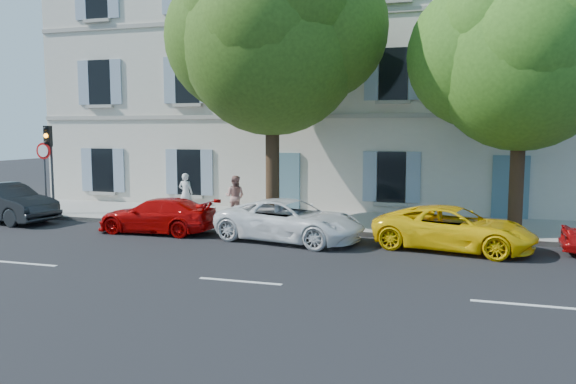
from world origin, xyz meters
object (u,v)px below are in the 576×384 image
(tree_right, at_px, (522,63))
(car_red_coupe, at_px, (158,215))
(car_yellow_supercar, at_px, (454,228))
(pedestrian_b, at_px, (235,197))
(tree_left, at_px, (272,45))
(car_dark_sedan, at_px, (4,203))
(traffic_light, at_px, (49,150))
(pedestrian_a, at_px, (186,193))
(car_white_coupe, at_px, (290,220))
(road_sign, at_px, (44,163))

(tree_right, bearing_deg, car_red_coupe, -169.60)
(car_yellow_supercar, bearing_deg, pedestrian_b, 80.98)
(tree_left, bearing_deg, car_red_coupe, -148.39)
(car_yellow_supercar, height_order, tree_right, tree_right)
(car_dark_sedan, relative_size, pedestrian_b, 2.77)
(car_dark_sedan, relative_size, traffic_light, 1.28)
(traffic_light, distance_m, pedestrian_a, 5.56)
(car_dark_sedan, height_order, tree_left, tree_left)
(car_dark_sedan, bearing_deg, traffic_light, -20.46)
(car_dark_sedan, bearing_deg, car_red_coupe, -82.54)
(car_dark_sedan, bearing_deg, car_white_coupe, -81.79)
(tree_left, bearing_deg, car_yellow_supercar, -18.39)
(car_yellow_supercar, bearing_deg, car_red_coupe, 101.22)
(car_white_coupe, distance_m, road_sign, 10.79)
(car_dark_sedan, xyz_separation_m, pedestrian_a, (5.91, 3.14, 0.22))
(tree_left, bearing_deg, pedestrian_a, 161.23)
(car_white_coupe, bearing_deg, road_sign, 92.17)
(car_white_coupe, xyz_separation_m, pedestrian_a, (-5.38, 3.56, 0.30))
(car_red_coupe, relative_size, tree_right, 0.49)
(tree_left, distance_m, tree_right, 8.03)
(car_dark_sedan, xyz_separation_m, car_red_coupe, (6.63, -0.34, -0.14))
(car_dark_sedan, relative_size, tree_right, 0.53)
(car_red_coupe, bearing_deg, car_yellow_supercar, 89.57)
(car_yellow_supercar, distance_m, traffic_light, 15.53)
(car_red_coupe, bearing_deg, pedestrian_b, 150.62)
(car_white_coupe, xyz_separation_m, road_sign, (-10.53, 1.75, 1.52))
(traffic_light, distance_m, pedestrian_b, 7.63)
(car_white_coupe, distance_m, tree_left, 6.21)
(car_red_coupe, xyz_separation_m, car_yellow_supercar, (9.55, 0.03, 0.04))
(tree_right, distance_m, traffic_light, 17.34)
(pedestrian_b, bearing_deg, pedestrian_a, -13.52)
(car_white_coupe, bearing_deg, tree_left, 42.08)
(car_dark_sedan, height_order, pedestrian_b, pedestrian_b)
(car_yellow_supercar, bearing_deg, tree_left, 82.64)
(tree_left, height_order, pedestrian_a, tree_left)
(tree_right, height_order, road_sign, tree_right)
(car_dark_sedan, bearing_deg, tree_right, -74.08)
(road_sign, bearing_deg, traffic_light, 50.62)
(tree_left, distance_m, traffic_light, 9.84)
(car_white_coupe, height_order, tree_left, tree_left)
(car_dark_sedan, bearing_deg, car_yellow_supercar, -80.71)
(road_sign, xyz_separation_m, pedestrian_a, (5.16, 1.81, -1.22))
(car_yellow_supercar, relative_size, road_sign, 1.61)
(road_sign, bearing_deg, car_yellow_supercar, -6.04)
(tree_right, height_order, pedestrian_a, tree_right)
(car_dark_sedan, relative_size, road_sign, 1.57)
(tree_right, bearing_deg, car_dark_sedan, -174.45)
(road_sign, bearing_deg, pedestrian_a, 19.33)
(car_yellow_supercar, relative_size, tree_left, 0.47)
(traffic_light, bearing_deg, car_red_coupe, -17.63)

